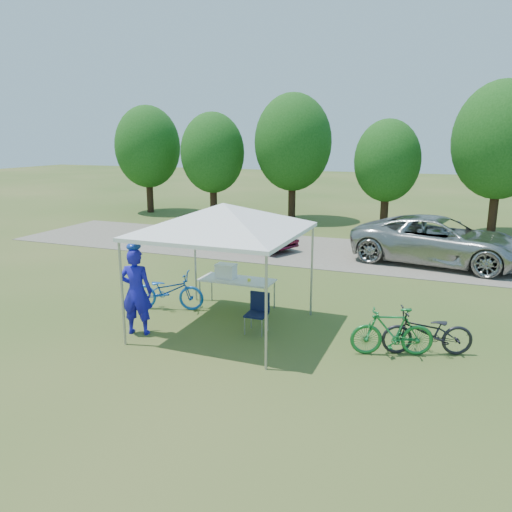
# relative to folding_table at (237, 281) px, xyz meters

# --- Properties ---
(ground) EXTENTS (100.00, 100.00, 0.00)m
(ground) POSITION_rel_folding_table_xyz_m (0.28, -1.30, -0.69)
(ground) COLOR #2D5119
(ground) RESTS_ON ground
(gravel_strip) EXTENTS (24.00, 5.00, 0.02)m
(gravel_strip) POSITION_rel_folding_table_xyz_m (0.28, 6.70, -0.68)
(gravel_strip) COLOR gray
(gravel_strip) RESTS_ON ground
(canopy) EXTENTS (4.53, 4.53, 3.00)m
(canopy) POSITION_rel_folding_table_xyz_m (0.28, -1.30, 1.96)
(canopy) COLOR #A5A5AA
(canopy) RESTS_ON ground
(treeline) EXTENTS (24.89, 4.28, 6.30)m
(treeline) POSITION_rel_folding_table_xyz_m (-0.02, 12.75, 2.85)
(treeline) COLOR #382314
(treeline) RESTS_ON ground
(folding_table) EXTENTS (1.78, 0.74, 0.73)m
(folding_table) POSITION_rel_folding_table_xyz_m (0.00, 0.00, 0.00)
(folding_table) COLOR white
(folding_table) RESTS_ON ground
(folding_chair) EXTENTS (0.43, 0.45, 0.84)m
(folding_chair) POSITION_rel_folding_table_xyz_m (1.00, -1.17, -0.19)
(folding_chair) COLOR black
(folding_chair) RESTS_ON ground
(cooler) EXTENTS (0.48, 0.33, 0.35)m
(cooler) POSITION_rel_folding_table_xyz_m (-0.29, -0.00, 0.22)
(cooler) COLOR white
(cooler) RESTS_ON folding_table
(ice_cream_cup) EXTENTS (0.08, 0.08, 0.06)m
(ice_cream_cup) POSITION_rel_folding_table_xyz_m (0.33, -0.05, 0.07)
(ice_cream_cup) COLOR yellow
(ice_cream_cup) RESTS_ON folding_table
(cyclist) EXTENTS (0.76, 0.59, 1.85)m
(cyclist) POSITION_rel_folding_table_xyz_m (-1.31, -2.21, 0.24)
(cyclist) COLOR #1916B7
(cyclist) RESTS_ON ground
(bike_blue) EXTENTS (1.85, 1.07, 0.92)m
(bike_blue) POSITION_rel_folding_table_xyz_m (-1.53, -0.67, -0.23)
(bike_blue) COLOR blue
(bike_blue) RESTS_ON ground
(bike_green) EXTENTS (1.62, 0.91, 0.94)m
(bike_green) POSITION_rel_folding_table_xyz_m (3.78, -1.35, -0.22)
(bike_green) COLOR #197331
(bike_green) RESTS_ON ground
(bike_dark) EXTENTS (1.80, 1.11, 0.90)m
(bike_dark) POSITION_rel_folding_table_xyz_m (4.41, -1.09, -0.24)
(bike_dark) COLOR black
(bike_dark) RESTS_ON ground
(minivan) EXTENTS (5.79, 3.32, 1.52)m
(minivan) POSITION_rel_folding_table_xyz_m (4.35, 6.35, 0.09)
(minivan) COLOR #A7A9A4
(minivan) RESTS_ON gravel_strip
(sedan) EXTENTS (4.06, 2.82, 1.27)m
(sedan) POSITION_rel_folding_table_xyz_m (-2.34, 6.47, -0.03)
(sedan) COLOR #460B1E
(sedan) RESTS_ON gravel_strip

